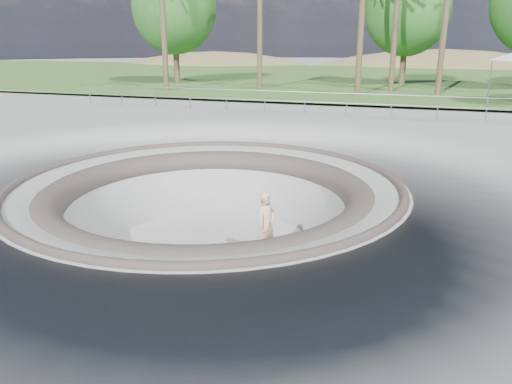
% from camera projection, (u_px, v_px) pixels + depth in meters
% --- Properties ---
extents(ground, '(180.00, 180.00, 0.00)m').
position_uv_depth(ground, '(207.00, 183.00, 13.09)').
color(ground, '#969692').
rests_on(ground, ground).
extents(skate_bowl, '(14.00, 14.00, 4.10)m').
position_uv_depth(skate_bowl, '(209.00, 247.00, 13.63)').
color(skate_bowl, '#969692').
rests_on(skate_bowl, ground).
extents(grass_strip, '(180.00, 36.00, 0.12)m').
position_uv_depth(grass_strip, '(358.00, 78.00, 43.98)').
color(grass_strip, '#346126').
rests_on(grass_strip, ground).
extents(distant_hills, '(103.20, 45.00, 28.60)m').
position_uv_depth(distant_hills, '(403.00, 121.00, 66.14)').
color(distant_hills, brown).
rests_on(distant_hills, ground).
extents(safety_railing, '(25.00, 0.06, 1.03)m').
position_uv_depth(safety_railing, '(305.00, 102.00, 23.81)').
color(safety_railing, gray).
rests_on(safety_railing, ground).
extents(skateboard, '(0.81, 0.38, 0.08)m').
position_uv_depth(skateboard, '(266.00, 256.00, 13.12)').
color(skateboard, olive).
rests_on(skateboard, ground).
extents(skater, '(0.62, 0.74, 1.72)m').
position_uv_depth(skater, '(266.00, 225.00, 12.86)').
color(skater, beige).
rests_on(skater, skateboard).
extents(bushy_tree_left, '(6.32, 5.74, 9.11)m').
position_uv_depth(bushy_tree_left, '(174.00, 6.00, 36.67)').
color(bushy_tree_left, brown).
rests_on(bushy_tree_left, ground).
extents(bushy_tree_mid, '(6.03, 5.48, 8.70)m').
position_uv_depth(bushy_tree_mid, '(408.00, 9.00, 35.51)').
color(bushy_tree_mid, brown).
rests_on(bushy_tree_mid, ground).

